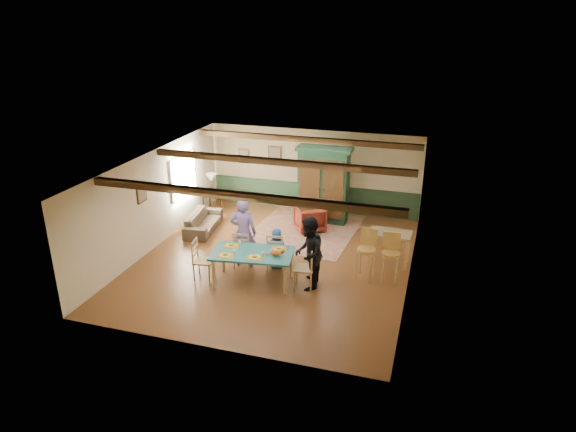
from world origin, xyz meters
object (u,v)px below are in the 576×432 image
(dining_chair_far_left, at_px, (243,249))
(dining_chair_end_right, at_px, (304,267))
(dining_chair_far_right, at_px, (276,251))
(end_table, at_px, (212,201))
(armchair, at_px, (310,218))
(sofa, at_px, (203,221))
(person_woman, at_px, (309,253))
(dining_chair_end_left, at_px, (203,260))
(person_man, at_px, (243,232))
(person_child, at_px, (277,248))
(table_lamp, at_px, (211,183))
(bar_stool_right, at_px, (390,259))
(cat, at_px, (276,252))
(armoire, at_px, (324,185))
(counter_table, at_px, (389,248))
(dining_table, at_px, (253,268))
(bar_stool_left, at_px, (366,255))

(dining_chair_far_left, distance_m, dining_chair_end_right, 1.85)
(dining_chair_far_right, distance_m, end_table, 4.79)
(armchair, bearing_deg, sofa, -16.95)
(person_woman, bearing_deg, dining_chair_end_left, -90.00)
(dining_chair_end_left, height_order, person_man, person_man)
(person_child, distance_m, sofa, 3.39)
(table_lamp, distance_m, bar_stool_right, 7.03)
(dining_chair_end_right, height_order, bar_stool_right, bar_stool_right)
(dining_chair_far_left, bearing_deg, armchair, -117.77)
(dining_chair_far_left, bearing_deg, cat, 139.20)
(person_man, bearing_deg, bar_stool_right, 174.77)
(person_man, bearing_deg, armchair, -118.55)
(dining_chair_end_left, relative_size, dining_chair_end_right, 1.00)
(armoire, xyz_separation_m, counter_table, (2.35, -2.44, -0.74))
(person_child, relative_size, table_lamp, 1.80)
(dining_chair_far_right, distance_m, bar_stool_right, 2.86)
(dining_table, xyz_separation_m, table_lamp, (-3.04, 4.24, 0.56))
(armchair, xyz_separation_m, bar_stool_left, (2.08, -2.54, 0.26))
(cat, relative_size, end_table, 0.59)
(person_child, bearing_deg, sofa, -38.34)
(person_man, xyz_separation_m, person_woman, (1.89, -0.62, -0.04))
(dining_chair_far_right, bearing_deg, sofa, -39.47)
(dining_chair_end_right, relative_size, armchair, 1.23)
(person_woman, bearing_deg, armchair, -173.70)
(person_man, xyz_separation_m, armoire, (1.24, 3.62, 0.26))
(table_lamp, bearing_deg, end_table, 0.00)
(sofa, bearing_deg, person_child, -128.54)
(dining_chair_far_right, relative_size, bar_stool_right, 0.82)
(person_man, distance_m, armoire, 3.84)
(person_child, height_order, bar_stool_right, bar_stool_right)
(person_man, bearing_deg, end_table, -61.89)
(dining_table, distance_m, armchair, 3.58)
(sofa, xyz_separation_m, bar_stool_left, (5.18, -1.63, 0.37))
(person_woman, bearing_deg, person_child, -133.26)
(dining_chair_far_left, relative_size, armchair, 1.23)
(end_table, height_order, bar_stool_right, bar_stool_right)
(cat, relative_size, armchair, 0.47)
(dining_chair_end_right, relative_size, person_woman, 0.58)
(person_man, distance_m, person_child, 0.95)
(dining_chair_end_left, bearing_deg, dining_chair_far_left, -46.17)
(dining_chair_far_left, distance_m, end_table, 4.33)
(person_man, xyz_separation_m, end_table, (-2.49, 3.44, -0.60))
(dining_chair_far_left, xyz_separation_m, bar_stool_right, (3.71, 0.25, 0.12))
(counter_table, bearing_deg, dining_chair_far_right, -157.06)
(end_table, bearing_deg, person_man, -54.10)
(dining_chair_far_left, relative_size, counter_table, 0.96)
(person_man, distance_m, bar_stool_right, 3.74)
(person_man, bearing_deg, armoire, -116.74)
(end_table, xyz_separation_m, counter_table, (6.08, -2.26, 0.12))
(person_child, bearing_deg, armoire, -104.07)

